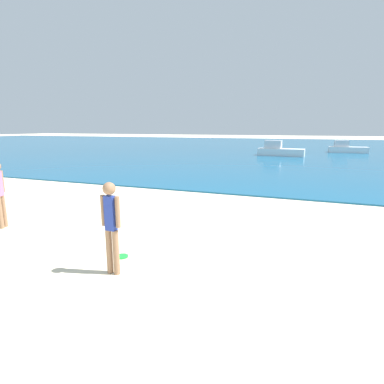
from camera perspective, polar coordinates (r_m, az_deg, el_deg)
The scene contains 5 objects.
water at distance 41.50m, azimuth 17.79°, elevation 7.89°, with size 160.00×60.00×0.06m, color #14567F.
person_standing at distance 5.53m, azimuth -14.81°, elevation -5.56°, with size 0.38×0.22×1.67m.
frisbee at distance 6.50m, azimuth -12.89°, elevation -11.58°, with size 0.25×0.25×0.03m, color green.
boat_near at distance 28.75m, azimuth 15.91°, elevation 7.44°, with size 4.04×1.50×1.35m.
boat_far at distance 34.74m, azimuth 26.78°, elevation 7.25°, with size 3.66×1.36×1.22m.
Camera 1 is at (2.04, -0.38, 2.58)m, focal length 28.71 mm.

